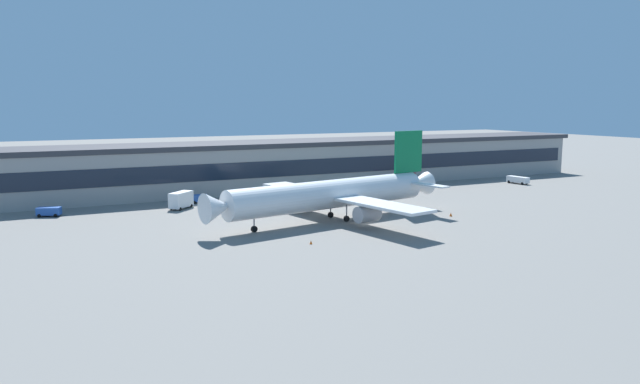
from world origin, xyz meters
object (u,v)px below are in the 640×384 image
Objects in this scene: baggage_tug at (199,198)px; belt_loader at (518,180)px; follow_me_car at (49,211)px; stair_truck at (181,199)px; traffic_cone_0 at (451,214)px; traffic_cone_1 at (311,242)px; airliner at (333,194)px; fuel_truck at (409,180)px.

baggage_tug is 0.58× the size of belt_loader.
stair_truck is (25.24, -2.78, 0.89)m from follow_me_car.
baggage_tug is 5.40× the size of traffic_cone_0.
traffic_cone_0 is at bearing -26.46° from follow_me_car.
follow_me_car is 79.00m from traffic_cone_0.
traffic_cone_1 is (-82.55, -38.62, -0.86)m from belt_loader.
airliner is 50.89m from fuel_truck.
airliner reaches higher than follow_me_car.
stair_truck is at bearing 178.46° from belt_loader.
fuel_truck reaches higher than follow_me_car.
airliner is at bearing -48.33° from stair_truck.
traffic_cone_0 is at bearing -147.90° from belt_loader.
belt_loader is (87.79, -7.94, 0.07)m from baggage_tug.
fuel_truck is 11.58× the size of traffic_cone_0.
belt_loader is (70.35, 23.13, -3.92)m from airliner.
airliner is 8.71× the size of stair_truck.
fuel_truck is at bearing 2.10° from follow_me_car.
belt_loader is 118.53m from follow_me_car.
stair_truck is at bearing -134.70° from baggage_tug.
baggage_tug reaches higher than traffic_cone_0.
belt_loader is at bearing -15.52° from fuel_truck.
traffic_cone_0 is (-17.07, -38.42, -1.53)m from fuel_truck.
fuel_truck reaches higher than traffic_cone_1.
airliner is 7.95× the size of belt_loader.
traffic_cone_1 is (-34.86, -8.71, -0.06)m from traffic_cone_0.
fuel_truck is (39.74, 31.63, -3.19)m from airliner.
baggage_tug is at bearing 45.30° from stair_truck.
stair_truck is (-93.17, 2.51, 0.83)m from belt_loader.
traffic_cone_0 is at bearing 14.02° from traffic_cone_1.
traffic_cone_0 is at bearing -43.35° from baggage_tug.
follow_me_car is 0.58× the size of fuel_truck.
fuel_truck is at bearing 5.47° from stair_truck.
fuel_truck is 14.13× the size of traffic_cone_1.
traffic_cone_1 is at bearing -154.92° from belt_loader.
fuel_truck is at bearing 66.04° from traffic_cone_0.
traffic_cone_0 is (70.73, -35.20, -0.73)m from follow_me_car.
baggage_tug is (-17.44, 31.07, -3.99)m from airliner.
airliner reaches higher than belt_loader.
fuel_truck reaches higher than traffic_cone_0.
baggage_tug is 57.19m from fuel_truck.
traffic_cone_0 is (45.49, -32.42, -1.62)m from stair_truck.
traffic_cone_1 is at bearing -137.78° from fuel_truck.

